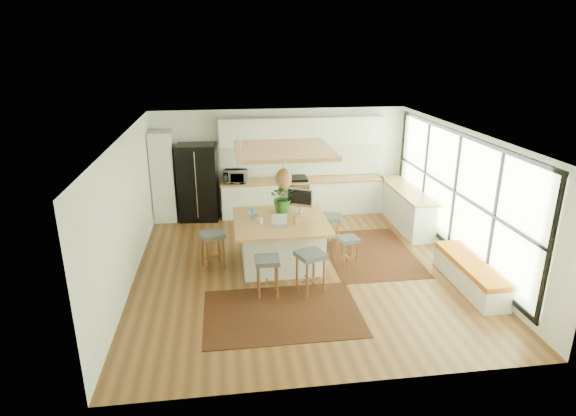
{
  "coord_description": "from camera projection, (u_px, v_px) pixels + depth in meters",
  "views": [
    {
      "loc": [
        -1.44,
        -8.58,
        4.29
      ],
      "look_at": [
        -0.2,
        0.5,
        1.1
      ],
      "focal_mm": 29.85,
      "sensor_mm": 36.0,
      "label": 1
    }
  ],
  "objects": [
    {
      "name": "ceiling",
      "position": [
        303.0,
        134.0,
        8.73
      ],
      "size": [
        7.0,
        7.0,
        0.0
      ],
      "primitive_type": "plane",
      "rotation": [
        3.14,
        0.0,
        0.0
      ],
      "color": "white",
      "rests_on": "ground"
    },
    {
      "name": "floor",
      "position": [
        301.0,
        267.0,
        9.62
      ],
      "size": [
        7.0,
        7.0,
        0.0
      ],
      "primitive_type": "plane",
      "color": "brown",
      "rests_on": "ground"
    },
    {
      "name": "island_bowl",
      "position": [
        254.0,
        214.0,
        9.77
      ],
      "size": [
        0.24,
        0.24,
        0.05
      ],
      "primitive_type": "imported",
      "rotation": [
        0.0,
        0.0,
        -0.1
      ],
      "color": "white",
      "rests_on": "island"
    },
    {
      "name": "range",
      "position": [
        293.0,
        195.0,
        12.47
      ],
      "size": [
        0.76,
        0.62,
        1.0
      ],
      "primitive_type": null,
      "color": "#A5A5AA",
      "rests_on": "floor"
    },
    {
      "name": "stool_near_right",
      "position": [
        310.0,
        274.0,
        8.56
      ],
      "size": [
        0.6,
        0.6,
        0.78
      ],
      "primitive_type": null,
      "rotation": [
        0.0,
        0.0,
        0.36
      ],
      "color": "#444A4B",
      "rests_on": "floor"
    },
    {
      "name": "island_bottle_2",
      "position": [
        295.0,
        220.0,
        9.25
      ],
      "size": [
        0.07,
        0.07,
        0.19
      ],
      "primitive_type": "cylinder",
      "color": "#A46836",
      "rests_on": "island"
    },
    {
      "name": "wall_back",
      "position": [
        280.0,
        161.0,
        12.45
      ],
      "size": [
        6.5,
        0.0,
        6.5
      ],
      "primitive_type": "plane",
      "rotation": [
        1.57,
        0.0,
        0.0
      ],
      "color": "white",
      "rests_on": "ground"
    },
    {
      "name": "wall_front",
      "position": [
        348.0,
        294.0,
        5.9
      ],
      "size": [
        6.5,
        0.0,
        6.5
      ],
      "primitive_type": "plane",
      "rotation": [
        -1.57,
        0.0,
        0.0
      ],
      "color": "white",
      "rests_on": "ground"
    },
    {
      "name": "rug_near",
      "position": [
        282.0,
        313.0,
        7.99
      ],
      "size": [
        2.6,
        1.8,
        0.01
      ],
      "primitive_type": "cube",
      "color": "black",
      "rests_on": "floor"
    },
    {
      "name": "stool_left_side",
      "position": [
        213.0,
        251.0,
        9.51
      ],
      "size": [
        0.56,
        0.56,
        0.75
      ],
      "primitive_type": null,
      "rotation": [
        0.0,
        0.0,
        -1.25
      ],
      "color": "#444A4B",
      "rests_on": "floor"
    },
    {
      "name": "microwave",
      "position": [
        236.0,
        175.0,
        12.04
      ],
      "size": [
        0.61,
        0.4,
        0.38
      ],
      "primitive_type": "imported",
      "rotation": [
        0.0,
        0.0,
        -0.15
      ],
      "color": "#A5A5AA",
      "rests_on": "back_counter_top"
    },
    {
      "name": "upper_cabinets",
      "position": [
        302.0,
        131.0,
        12.09
      ],
      "size": [
        4.2,
        0.34,
        0.7
      ],
      "primitive_type": "cube",
      "color": "white",
      "rests_on": "wall_back"
    },
    {
      "name": "stool_right_front",
      "position": [
        348.0,
        250.0,
        9.55
      ],
      "size": [
        0.42,
        0.42,
        0.63
      ],
      "primitive_type": null,
      "rotation": [
        0.0,
        0.0,
        1.72
      ],
      "color": "#444A4B",
      "rests_on": "floor"
    },
    {
      "name": "stool_right_back",
      "position": [
        330.0,
        233.0,
        10.39
      ],
      "size": [
        0.56,
        0.56,
        0.77
      ],
      "primitive_type": null,
      "rotation": [
        0.0,
        0.0,
        1.3
      ],
      "color": "#444A4B",
      "rests_on": "floor"
    },
    {
      "name": "pantry",
      "position": [
        163.0,
        177.0,
        11.85
      ],
      "size": [
        0.55,
        0.6,
        2.25
      ],
      "primitive_type": "cube",
      "color": "white",
      "rests_on": "floor"
    },
    {
      "name": "ceiling_panel",
      "position": [
        284.0,
        164.0,
        9.28
      ],
      "size": [
        1.86,
        1.86,
        0.8
      ],
      "primitive_type": null,
      "color": "#AD763D",
      "rests_on": "ceiling"
    },
    {
      "name": "laptop",
      "position": [
        280.0,
        220.0,
        9.17
      ],
      "size": [
        0.3,
        0.32,
        0.23
      ],
      "primitive_type": null,
      "rotation": [
        0.0,
        0.0,
        0.01
      ],
      "color": "#A5A5AA",
      "rests_on": "island"
    },
    {
      "name": "back_counter_base",
      "position": [
        302.0,
        197.0,
        12.52
      ],
      "size": [
        4.2,
        0.6,
        0.88
      ],
      "primitive_type": "cube",
      "color": "white",
      "rests_on": "floor"
    },
    {
      "name": "wall_left",
      "position": [
        127.0,
        211.0,
        8.76
      ],
      "size": [
        0.0,
        7.0,
        7.0
      ],
      "primitive_type": "plane",
      "rotation": [
        1.57,
        0.0,
        1.57
      ],
      "color": "white",
      "rests_on": "ground"
    },
    {
      "name": "island_bottle_0",
      "position": [
        253.0,
        215.0,
        9.52
      ],
      "size": [
        0.07,
        0.07,
        0.19
      ],
      "primitive_type": "cylinder",
      "color": "#3990E4",
      "rests_on": "island"
    },
    {
      "name": "right_counter_base",
      "position": [
        406.0,
        208.0,
        11.72
      ],
      "size": [
        0.6,
        2.5,
        0.88
      ],
      "primitive_type": "cube",
      "color": "white",
      "rests_on": "floor"
    },
    {
      "name": "fridge",
      "position": [
        198.0,
        183.0,
        12.0
      ],
      "size": [
        1.02,
        0.83,
        1.93
      ],
      "primitive_type": null,
      "rotation": [
        0.0,
        0.0,
        -0.09
      ],
      "color": "black",
      "rests_on": "floor"
    },
    {
      "name": "rug_right",
      "position": [
        369.0,
        253.0,
        10.26
      ],
      "size": [
        1.8,
        2.6,
        0.01
      ],
      "primitive_type": "cube",
      "color": "black",
      "rests_on": "floor"
    },
    {
      "name": "window_wall",
      "position": [
        460.0,
        194.0,
        9.57
      ],
      "size": [
        0.1,
        6.2,
        2.6
      ],
      "primitive_type": null,
      "color": "black",
      "rests_on": "wall_right"
    },
    {
      "name": "island_bottle_1",
      "position": [
        261.0,
        219.0,
        9.31
      ],
      "size": [
        0.07,
        0.07,
        0.19
      ],
      "primitive_type": "cylinder",
      "color": "silver",
      "rests_on": "island"
    },
    {
      "name": "wall_right",
      "position": [
        462.0,
        197.0,
        9.59
      ],
      "size": [
        0.0,
        7.0,
        7.0
      ],
      "primitive_type": "plane",
      "rotation": [
        1.57,
        0.0,
        -1.57
      ],
      "color": "white",
      "rests_on": "ground"
    },
    {
      "name": "monitor",
      "position": [
        300.0,
        200.0,
        9.87
      ],
      "size": [
        0.58,
        0.43,
        0.51
      ],
      "primitive_type": null,
      "rotation": [
        0.0,
        0.0,
        -0.47
      ],
      "color": "#A5A5AA",
      "rests_on": "island"
    },
    {
      "name": "backsplash",
      "position": [
        301.0,
        161.0,
        12.5
      ],
      "size": [
        4.2,
        0.02,
        0.8
      ],
      "primitive_type": "cube",
      "color": "white",
      "rests_on": "wall_back"
    },
    {
      "name": "island",
      "position": [
        281.0,
        241.0,
        9.68
      ],
      "size": [
        1.85,
        1.85,
        0.93
      ],
      "primitive_type": null,
      "color": "#AD763D",
      "rests_on": "floor"
    },
    {
      "name": "window_bench",
      "position": [
        470.0,
        274.0,
        8.79
      ],
      "size": [
        0.52,
        2.0,
        0.5
      ],
      "primitive_type": null,
      "color": "white",
      "rests_on": "floor"
    },
    {
      "name": "island_plant",
      "position": [
        283.0,
        200.0,
        9.93
      ],
      "size": [
        0.62,
        0.68,
        0.49
      ],
      "primitive_type": "imported",
      "rotation": [
        0.0,
        0.0,
        0.1
      ],
      "color": "#1E4C19",
      "rests_on": "island"
    },
    {
      "name": "stool_near_left",
      "position": [
        267.0,
        277.0,
        8.46
      ],
      "size": [
        0.43,
        0.43,
        0.71
      ],
      "primitive_type": null,
      "rotation": [
        0.0,
        0.0,
        -0.01
      ],
      "color": "#444A4B",
      "rests_on": "floor"
    },
    {
      "name": "back_counter_top",
      "position": [
        303.0,
        180.0,
        12.37
      ],
      "size": [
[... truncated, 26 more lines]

